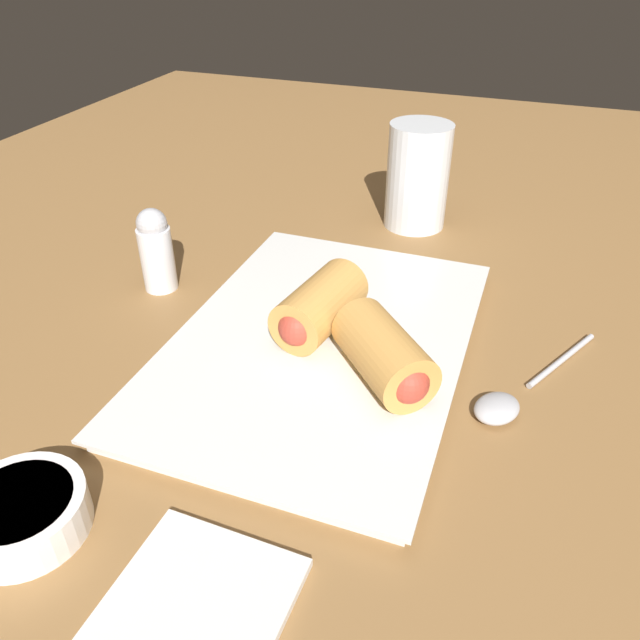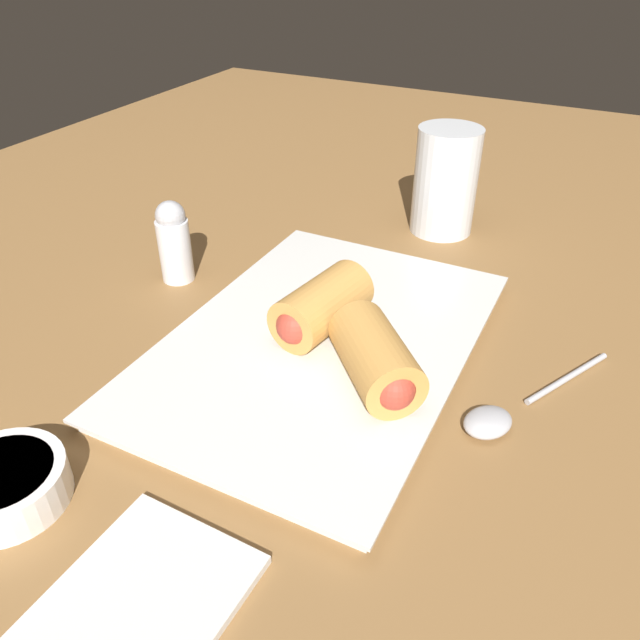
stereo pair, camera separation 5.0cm
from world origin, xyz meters
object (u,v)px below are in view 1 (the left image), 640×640
(spoon, at_px, (506,401))
(salt_shaker, at_px, (156,250))
(drinking_glass, at_px, (418,176))
(dipping_bowl_near, at_px, (22,513))
(serving_plate, at_px, (320,346))
(napkin, at_px, (183,618))

(spoon, bearing_deg, salt_shaker, 79.20)
(spoon, xyz_separation_m, drinking_glass, (0.30, 0.14, 0.05))
(dipping_bowl_near, bearing_deg, drinking_glass, -13.74)
(drinking_glass, height_order, salt_shaker, drinking_glass)
(serving_plate, distance_m, dipping_bowl_near, 0.25)
(drinking_glass, bearing_deg, salt_shaker, 138.64)
(spoon, xyz_separation_m, salt_shaker, (0.07, 0.34, 0.04))
(napkin, height_order, drinking_glass, drinking_glass)
(dipping_bowl_near, bearing_deg, salt_shaker, 15.80)
(drinking_glass, bearing_deg, dipping_bowl_near, 166.26)
(napkin, xyz_separation_m, drinking_glass, (0.53, -0.00, 0.06))
(serving_plate, xyz_separation_m, drinking_glass, (0.28, -0.02, 0.05))
(serving_plate, distance_m, spoon, 0.16)
(serving_plate, relative_size, drinking_glass, 2.90)
(salt_shaker, bearing_deg, drinking_glass, -41.36)
(napkin, bearing_deg, serving_plate, 3.15)
(dipping_bowl_near, relative_size, napkin, 0.68)
(drinking_glass, bearing_deg, napkin, 179.60)
(spoon, height_order, drinking_glass, drinking_glass)
(serving_plate, bearing_deg, drinking_glass, -3.58)
(drinking_glass, relative_size, salt_shaker, 1.42)
(serving_plate, height_order, napkin, serving_plate)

